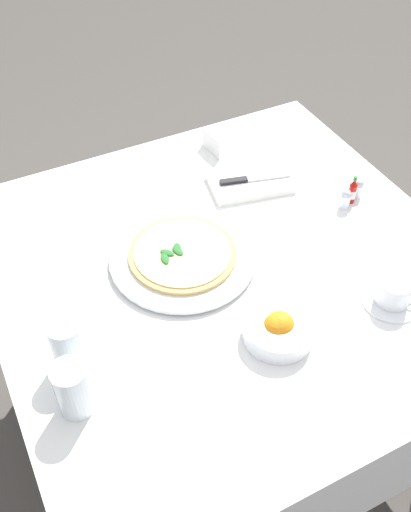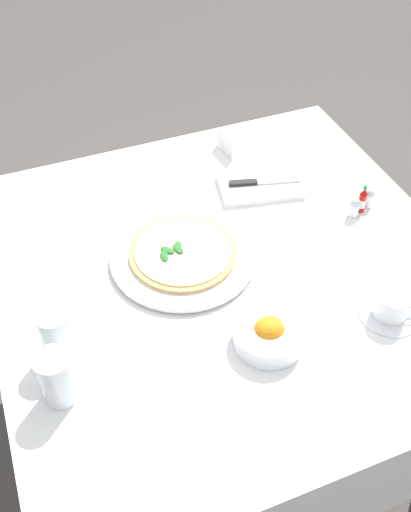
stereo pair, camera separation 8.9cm
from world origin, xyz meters
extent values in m
plane|color=#4C4742|center=(0.00, 0.00, 0.00)|extent=(8.00, 8.00, 0.00)
cube|color=white|center=(0.00, 0.00, 0.73)|extent=(1.10, 1.10, 0.02)
cube|color=white|center=(0.00, -0.54, 0.58)|extent=(1.10, 0.01, 0.28)
cube|color=white|center=(0.00, 0.54, 0.58)|extent=(1.10, 0.01, 0.28)
cube|color=white|center=(-0.54, 0.00, 0.58)|extent=(0.01, 1.10, 0.28)
cube|color=white|center=(0.54, 0.00, 0.58)|extent=(0.01, 1.10, 0.28)
cylinder|color=brown|center=(-0.45, 0.45, 0.36)|extent=(0.06, 0.06, 0.72)
cylinder|color=brown|center=(0.45, 0.45, 0.36)|extent=(0.06, 0.06, 0.72)
cylinder|color=white|center=(-0.09, 0.06, 0.75)|extent=(0.21, 0.21, 0.01)
cylinder|color=white|center=(-0.09, 0.06, 0.75)|extent=(0.35, 0.35, 0.01)
cylinder|color=#DBAD60|center=(-0.09, 0.06, 0.76)|extent=(0.26, 0.26, 0.01)
cylinder|color=#F4DB8E|center=(-0.09, 0.06, 0.77)|extent=(0.23, 0.23, 0.00)
ellipsoid|color=#2D7533|center=(-0.13, 0.07, 0.78)|extent=(0.04, 0.04, 0.01)
ellipsoid|color=#2D7533|center=(-0.14, 0.05, 0.78)|extent=(0.02, 0.04, 0.01)
ellipsoid|color=#2D7533|center=(-0.10, 0.06, 0.78)|extent=(0.02, 0.04, 0.01)
ellipsoid|color=#2D7533|center=(-0.10, 0.07, 0.78)|extent=(0.03, 0.04, 0.01)
cylinder|color=white|center=(0.27, -0.27, 0.74)|extent=(0.13, 0.13, 0.01)
cylinder|color=white|center=(0.27, -0.27, 0.78)|extent=(0.08, 0.08, 0.06)
cylinder|color=black|center=(0.27, -0.27, 0.81)|extent=(0.07, 0.07, 0.00)
cylinder|color=white|center=(-0.44, -0.21, 0.80)|extent=(0.07, 0.07, 0.12)
cylinder|color=silver|center=(-0.44, -0.21, 0.78)|extent=(0.06, 0.06, 0.07)
cylinder|color=white|center=(-0.42, -0.10, 0.80)|extent=(0.07, 0.07, 0.12)
cylinder|color=silver|center=(-0.42, -0.10, 0.79)|extent=(0.06, 0.06, 0.09)
cube|color=white|center=(0.19, 0.23, 0.75)|extent=(0.24, 0.17, 0.02)
cube|color=silver|center=(0.24, 0.22, 0.76)|extent=(0.12, 0.05, 0.01)
cube|color=black|center=(0.15, 0.24, 0.77)|extent=(0.08, 0.04, 0.01)
cylinder|color=white|center=(-0.01, -0.24, 0.76)|extent=(0.15, 0.15, 0.04)
sphere|color=orange|center=(-0.01, -0.24, 0.78)|extent=(0.06, 0.06, 0.06)
sphere|color=orange|center=(-0.01, -0.24, 0.78)|extent=(0.06, 0.06, 0.06)
cylinder|color=#B7140F|center=(0.40, 0.05, 0.77)|extent=(0.02, 0.02, 0.05)
cylinder|color=white|center=(0.40, 0.05, 0.77)|extent=(0.02, 0.02, 0.02)
cone|color=#B7140F|center=(0.40, 0.05, 0.80)|extent=(0.02, 0.02, 0.02)
cylinder|color=#1E722D|center=(0.40, 0.05, 0.82)|extent=(0.01, 0.01, 0.01)
cylinder|color=white|center=(0.42, 0.06, 0.76)|extent=(0.03, 0.03, 0.04)
cylinder|color=white|center=(0.42, 0.06, 0.76)|extent=(0.02, 0.02, 0.03)
sphere|color=silver|center=(0.42, 0.06, 0.78)|extent=(0.02, 0.02, 0.02)
cylinder|color=white|center=(0.37, 0.04, 0.76)|extent=(0.03, 0.03, 0.04)
cylinder|color=#38332D|center=(0.37, 0.04, 0.76)|extent=(0.02, 0.02, 0.03)
sphere|color=silver|center=(0.37, 0.04, 0.78)|extent=(0.02, 0.02, 0.02)
cube|color=white|center=(0.17, 0.42, 0.77)|extent=(0.01, 0.09, 0.06)
camera|label=1|loc=(-0.48, -0.84, 1.74)|focal=41.14mm
camera|label=2|loc=(-0.40, -0.87, 1.74)|focal=41.14mm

